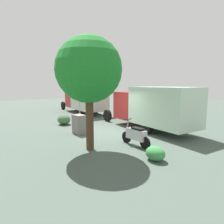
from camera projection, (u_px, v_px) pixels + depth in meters
ground_plane at (108, 132)px, 11.96m from camera, size 60.00×60.00×0.00m
box_truck_near at (152, 106)px, 12.41m from camera, size 7.53×2.53×2.72m
box_truck_far at (85, 98)px, 19.76m from camera, size 7.60×2.53×2.71m
motorcycle at (136, 135)px, 9.16m from camera, size 1.81×0.55×1.20m
stop_sign at (79, 93)px, 14.51m from camera, size 0.71×0.33×3.32m
street_tree at (89, 70)px, 8.29m from camera, size 2.84×2.84×4.92m
utility_cabinet at (79, 124)px, 11.50m from camera, size 0.83×0.59×1.12m
bike_rack_hoop at (83, 128)px, 13.17m from camera, size 0.85×0.09×0.85m
shrub_near_sign at (64, 120)px, 14.12m from camera, size 1.07×0.88×0.73m
shrub_mid_verge at (155, 153)px, 7.43m from camera, size 0.80×0.66×0.55m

